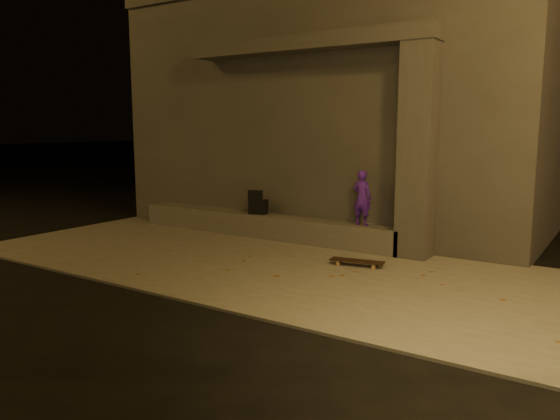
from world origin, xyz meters
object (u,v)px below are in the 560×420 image
Objects in this scene: column at (418,152)px; backpack at (258,206)px; skateboarder at (362,198)px; skateboard at (357,261)px.

backpack is at bearing 180.00° from column.
skateboarder is 1.12× the size of skateboard.
backpack is at bearing 147.66° from skateboard.
skateboarder is at bearing 102.15° from skateboard.
backpack is 3.05m from skateboard.
column is 4.03× the size of skateboard.
skateboard is at bearing -115.09° from column.
skateboarder reaches higher than backpack.
column reaches higher than backpack.
skateboard is (-0.54, -1.15, -1.72)m from column.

